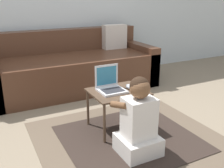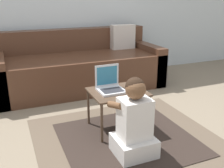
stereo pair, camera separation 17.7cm
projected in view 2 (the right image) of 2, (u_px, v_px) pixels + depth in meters
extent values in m
plane|color=#7F705B|center=(109.00, 128.00, 2.61)|extent=(16.00, 16.00, 0.00)
cube|color=brown|center=(127.00, 139.00, 2.39)|extent=(1.62, 1.49, 0.01)
cube|color=#2D231E|center=(127.00, 139.00, 2.39)|extent=(1.16, 1.08, 0.00)
cube|color=#4C2D1E|center=(80.00, 72.00, 3.66)|extent=(2.24, 0.95, 0.47)
cube|color=#4C2D1E|center=(72.00, 40.00, 3.86)|extent=(2.24, 0.21, 0.32)
cube|color=#4C2D1E|center=(0.00, 77.00, 3.27)|extent=(0.16, 0.95, 0.56)
cube|color=#4C2D1E|center=(145.00, 62.00, 4.03)|extent=(0.16, 0.95, 0.56)
cube|color=beige|center=(123.00, 37.00, 3.97)|extent=(0.36, 0.14, 0.36)
cube|color=#4C3828|center=(118.00, 92.00, 2.47)|extent=(0.51, 0.43, 0.02)
cylinder|color=#4C3828|center=(102.00, 124.00, 2.28)|extent=(0.02, 0.02, 0.38)
cylinder|color=#4C3828|center=(149.00, 115.00, 2.45)|extent=(0.02, 0.02, 0.38)
cylinder|color=#4C3828|center=(88.00, 107.00, 2.61)|extent=(0.02, 0.02, 0.38)
cylinder|color=#4C3828|center=(130.00, 100.00, 2.78)|extent=(0.02, 0.02, 0.38)
cube|color=silver|center=(111.00, 91.00, 2.45)|extent=(0.24, 0.23, 0.02)
cube|color=#28282D|center=(112.00, 90.00, 2.43)|extent=(0.20, 0.14, 0.00)
cube|color=silver|center=(107.00, 75.00, 2.51)|extent=(0.24, 0.01, 0.21)
cube|color=teal|center=(107.00, 76.00, 2.50)|extent=(0.21, 0.00, 0.18)
ellipsoid|color=#B2B7C1|center=(130.00, 87.00, 2.51)|extent=(0.06, 0.11, 0.04)
cube|color=silver|center=(134.00, 146.00, 2.15)|extent=(0.32, 0.31, 0.16)
cube|color=silver|center=(135.00, 119.00, 2.07)|extent=(0.24, 0.20, 0.33)
sphere|color=brown|center=(136.00, 89.00, 1.99)|extent=(0.16, 0.16, 0.16)
sphere|color=black|center=(135.00, 87.00, 1.99)|extent=(0.15, 0.15, 0.15)
cylinder|color=brown|center=(116.00, 105.00, 2.11)|extent=(0.06, 0.26, 0.13)
cylinder|color=brown|center=(140.00, 101.00, 2.19)|extent=(0.06, 0.26, 0.13)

